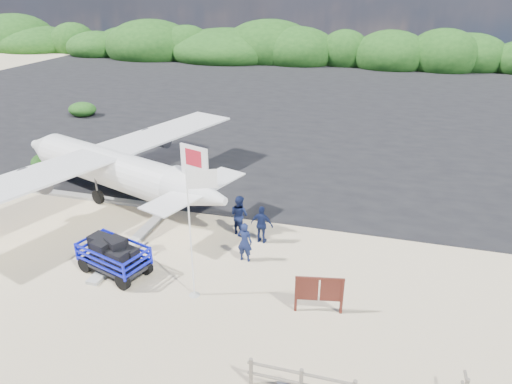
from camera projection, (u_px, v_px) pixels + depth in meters
The scene contains 11 objects.
ground at pixel (215, 275), 18.79m from camera, with size 160.00×160.00×0.00m, color beige.
asphalt_apron at pixel (320, 104), 45.05m from camera, with size 90.00×50.00×0.04m, color #B2B2B2, non-canonical shape.
lagoon at pixel (53, 229), 22.30m from camera, with size 9.00×7.00×0.40m, color #B2B2B2, non-canonical shape.
vegetation_band at pixel (345, 65), 66.92m from camera, with size 124.00×8.00×4.40m, color #B2B2B2, non-canonical shape.
baggage_cart at pixel (116, 272), 18.96m from camera, with size 3.12×1.78×1.56m, color #0E17D9, non-canonical shape.
flagpole at pixel (195, 295), 17.59m from camera, with size 1.05×0.44×5.27m, color white, non-canonical shape.
signboard at pixel (318, 312), 16.70m from camera, with size 1.86×0.18×1.53m, color #552118, non-canonical shape.
crew_a at pixel (245, 242), 19.43m from camera, with size 0.66×0.43×1.82m, color #121B44.
crew_b at pixel (239, 215), 21.52m from camera, with size 0.96×0.75×1.97m, color #121B44.
crew_c at pixel (262, 225), 20.81m from camera, with size 1.07×0.45×1.83m, color #121B44.
aircraft_large at pixel (457, 122), 39.48m from camera, with size 18.12×18.12×5.44m, color #B2B2B2, non-canonical shape.
Camera 1 is at (5.83, -14.61, 10.97)m, focal length 32.00 mm.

